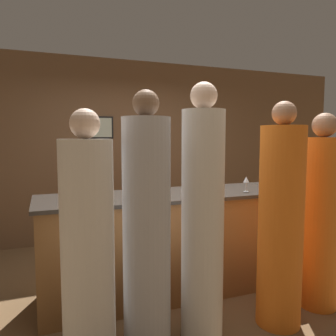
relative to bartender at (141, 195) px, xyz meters
name	(u,v)px	position (x,y,z in m)	size (l,w,h in m)	color
ground_plane	(175,289)	(0.11, -0.88, -0.87)	(14.00, 14.00, 0.00)	brown
back_wall	(128,150)	(0.11, 1.15, 0.53)	(8.00, 0.08, 2.80)	brown
bar_counter	(175,242)	(0.11, -0.88, -0.35)	(2.75, 0.79, 1.03)	brown
bartender	(141,195)	(0.00, 0.00, 0.00)	(0.35, 0.35, 1.86)	orange
guest_0	(203,220)	(0.01, -1.69, 0.08)	(0.33, 0.33, 2.02)	silver
guest_1	(88,250)	(-0.88, -1.72, -0.04)	(0.36, 0.36, 1.79)	silver
guest_2	(281,223)	(0.70, -1.77, 0.01)	(0.37, 0.37, 1.89)	orange
guest_3	(321,218)	(1.25, -1.66, -0.02)	(0.34, 0.34, 1.82)	orange
guest_4	(147,231)	(-0.44, -1.67, 0.04)	(0.36, 0.36, 1.94)	#B2B2B7
wine_bottle_0	(281,178)	(1.37, -0.95, 0.27)	(0.08, 0.08, 0.28)	black
wine_bottle_1	(193,177)	(0.44, -0.61, 0.28)	(0.08, 0.08, 0.30)	black
wine_glass_0	(101,192)	(-0.69, -1.17, 0.27)	(0.06, 0.06, 0.15)	silver
wine_glass_1	(246,180)	(0.83, -1.07, 0.28)	(0.06, 0.06, 0.16)	silver
wine_glass_2	(201,180)	(0.38, -0.92, 0.29)	(0.08, 0.08, 0.17)	silver
wine_glass_3	(162,187)	(-0.15, -1.19, 0.29)	(0.06, 0.06, 0.16)	silver
wine_glass_4	(104,184)	(-0.63, -0.92, 0.29)	(0.08, 0.08, 0.17)	silver
wine_glass_5	(164,186)	(-0.10, -1.11, 0.28)	(0.07, 0.07, 0.16)	silver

